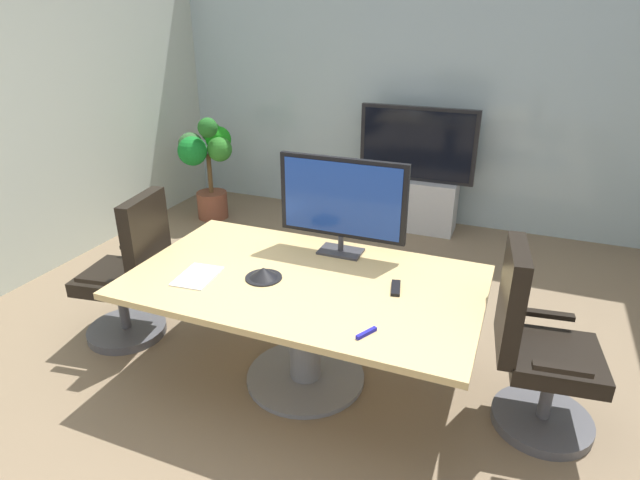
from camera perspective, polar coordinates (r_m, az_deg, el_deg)
name	(u,v)px	position (r m, az deg, el deg)	size (l,w,h in m)	color
ground_plane	(280,385)	(3.48, -4.32, -15.41)	(7.53, 7.53, 0.00)	#7A664C
wall_back_glass_partition	(412,83)	(5.84, 9.99, 16.45)	(5.42, 0.10, 2.97)	#9EB2B7
conference_table	(305,304)	(3.21, -1.69, -6.96)	(2.07, 1.21, 0.73)	tan
office_chair_left	(131,280)	(3.92, -19.91, -4.15)	(0.63, 0.61, 1.09)	#4C4C51
office_chair_right	(536,356)	(3.17, 22.42, -11.62)	(0.62, 0.60, 1.09)	#4C4C51
tv_monitor	(342,201)	(3.32, 2.41, 4.30)	(0.84, 0.18, 0.64)	#333338
wall_display_unit	(414,189)	(5.69, 10.21, 5.46)	(1.20, 0.36, 1.31)	#B7BABC
potted_plant	(207,159)	(5.95, -12.21, 8.65)	(0.63, 0.62, 1.17)	brown
conference_phone	(264,274)	(3.13, -6.16, -3.65)	(0.22, 0.22, 0.07)	black
remote_control	(396,288)	(3.04, 8.24, -5.18)	(0.05, 0.17, 0.02)	black
whiteboard_marker	(366,333)	(2.63, 5.07, -10.04)	(0.13, 0.02, 0.02)	#1919A5
paper_notepad	(197,276)	(3.23, -13.19, -3.85)	(0.21, 0.30, 0.01)	white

